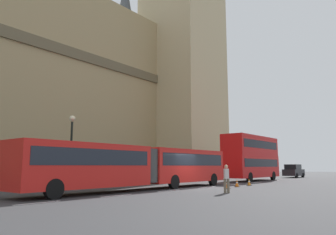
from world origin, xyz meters
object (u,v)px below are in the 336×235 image
(articulated_bus, at_px, (142,164))
(traffic_cone_east, at_px, (249,182))
(pedestrian_near_cones, at_px, (226,178))
(street_lamp, at_px, (71,146))
(traffic_cone_west, at_px, (227,184))
(sedan_lead, at_px, (294,171))
(traffic_cone_middle, at_px, (237,183))
(double_decker_bus, at_px, (252,156))

(articulated_bus, height_order, traffic_cone_east, articulated_bus)
(pedestrian_near_cones, bearing_deg, street_lamp, 110.69)
(traffic_cone_west, bearing_deg, street_lamp, 132.51)
(traffic_cone_east, bearing_deg, sedan_lead, 9.01)
(traffic_cone_east, xyz_separation_m, street_lamp, (-11.90, 8.09, 2.77))
(traffic_cone_east, distance_m, pedestrian_near_cones, 8.33)
(articulated_bus, bearing_deg, pedestrian_near_cones, -77.95)
(traffic_cone_east, height_order, pedestrian_near_cones, pedestrian_near_cones)
(traffic_cone_middle, bearing_deg, traffic_cone_east, -0.38)
(sedan_lead, bearing_deg, articulated_bus, 179.91)
(articulated_bus, relative_size, double_decker_bus, 1.87)
(traffic_cone_middle, bearing_deg, articulated_bus, 153.26)
(sedan_lead, relative_size, traffic_cone_middle, 7.59)
(sedan_lead, bearing_deg, traffic_cone_east, -170.99)
(articulated_bus, height_order, pedestrian_near_cones, articulated_bus)
(articulated_bus, bearing_deg, street_lamp, 120.62)
(traffic_cone_middle, height_order, pedestrian_near_cones, pedestrian_near_cones)
(sedan_lead, xyz_separation_m, traffic_cone_east, (-22.26, -3.53, -0.63))
(street_lamp, xyz_separation_m, pedestrian_near_cones, (3.92, -10.38, -2.14))
(traffic_cone_west, distance_m, street_lamp, 11.68)
(traffic_cone_west, relative_size, pedestrian_near_cones, 0.34)
(traffic_cone_middle, height_order, traffic_cone_east, same)
(double_decker_bus, distance_m, traffic_cone_west, 13.51)
(traffic_cone_middle, distance_m, traffic_cone_east, 2.15)
(traffic_cone_middle, bearing_deg, sedan_lead, 8.20)
(sedan_lead, distance_m, street_lamp, 34.53)
(traffic_cone_west, distance_m, traffic_cone_middle, 2.10)
(articulated_bus, relative_size, sedan_lead, 4.12)
(street_lamp, bearing_deg, articulated_bus, -59.38)
(traffic_cone_middle, xyz_separation_m, pedestrian_near_cones, (-5.83, -2.31, 0.63))
(traffic_cone_west, height_order, street_lamp, street_lamp)
(traffic_cone_west, height_order, traffic_cone_east, same)
(sedan_lead, bearing_deg, traffic_cone_west, -171.82)
(pedestrian_near_cones, bearing_deg, traffic_cone_west, 28.31)
(articulated_bus, relative_size, street_lamp, 3.44)
(traffic_cone_west, bearing_deg, pedestrian_near_cones, -151.69)
(articulated_bus, height_order, traffic_cone_middle, articulated_bus)
(traffic_cone_west, xyz_separation_m, street_lamp, (-7.67, 8.37, 2.77))
(double_decker_bus, distance_m, traffic_cone_east, 9.53)
(articulated_bus, xyz_separation_m, pedestrian_near_cones, (1.25, -5.88, -0.83))
(articulated_bus, distance_m, street_lamp, 5.40)
(double_decker_bus, height_order, traffic_cone_middle, double_decker_bus)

